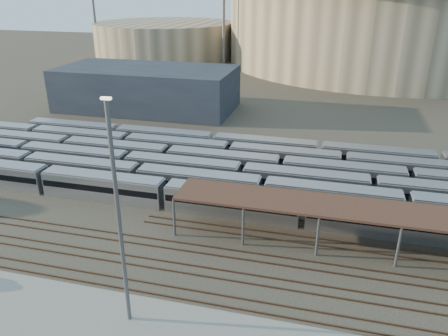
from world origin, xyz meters
name	(u,v)px	position (x,y,z in m)	size (l,w,h in m)	color
ground	(236,250)	(0.00, 0.00, 0.00)	(420.00, 420.00, 0.00)	#383026
apron	(143,333)	(-5.00, -15.00, 0.10)	(50.00, 9.00, 0.20)	gray
subway_trains	(272,175)	(1.37, 18.50, 1.80)	(126.82, 23.90, 3.60)	#A3A4A8
inspection_shed	(441,220)	(22.00, 4.00, 4.98)	(60.30, 6.00, 5.30)	#56565B
empty_tracks	(225,275)	(0.00, -5.00, 0.09)	(170.00, 9.62, 0.18)	#4C3323
stadium	(386,18)	(25.00, 140.00, 16.47)	(124.00, 124.00, 32.50)	tan
secondary_arena	(165,40)	(-60.00, 130.00, 7.00)	(56.00, 56.00, 14.00)	tan
service_building	(147,88)	(-35.00, 55.00, 5.00)	(42.00, 20.00, 10.00)	#1E232D
floodlight_0	(224,8)	(-30.00, 110.00, 20.65)	(4.00, 1.00, 38.40)	#56565B
floodlight_1	(93,5)	(-85.00, 120.00, 20.65)	(4.00, 1.00, 38.40)	#56565B
floodlight_3	(298,3)	(-10.00, 160.00, 20.65)	(4.00, 1.00, 38.40)	#56565B
yard_light_pole	(119,219)	(-6.88, -13.65, 10.69)	(0.81, 0.36, 20.82)	#56565B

